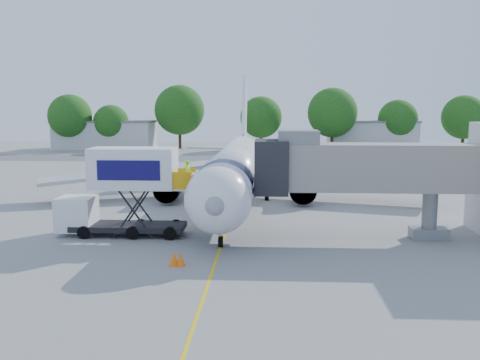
{
  "coord_description": "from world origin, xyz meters",
  "views": [
    {
      "loc": [
        2.71,
        -39.33,
        8.07
      ],
      "look_at": [
        0.85,
        -4.47,
        3.2
      ],
      "focal_mm": 40.0,
      "sensor_mm": 36.0,
      "label": 1
    }
  ],
  "objects_px": {
    "ground_tug": "(163,281)",
    "aircraft": "(235,169)",
    "catering_hiloader": "(124,192)",
    "jet_bridge": "(356,168)"
  },
  "relations": [
    {
      "from": "aircraft",
      "to": "jet_bridge",
      "type": "relative_size",
      "value": 2.71
    },
    {
      "from": "ground_tug",
      "to": "aircraft",
      "type": "bearing_deg",
      "value": 79.54
    },
    {
      "from": "catering_hiloader",
      "to": "aircraft",
      "type": "bearing_deg",
      "value": 60.59
    },
    {
      "from": "ground_tug",
      "to": "catering_hiloader",
      "type": "bearing_deg",
      "value": 106.5
    },
    {
      "from": "aircraft",
      "to": "catering_hiloader",
      "type": "xyz_separation_m",
      "value": [
        -6.27,
        -11.12,
        -0.19
      ]
    },
    {
      "from": "aircraft",
      "to": "ground_tug",
      "type": "xyz_separation_m",
      "value": [
        -1.63,
        -22.19,
        -2.13
      ]
    },
    {
      "from": "catering_hiloader",
      "to": "jet_bridge",
      "type": "bearing_deg",
      "value": 0.01
    },
    {
      "from": "jet_bridge",
      "to": "catering_hiloader",
      "type": "height_order",
      "value": "jet_bridge"
    },
    {
      "from": "jet_bridge",
      "to": "catering_hiloader",
      "type": "xyz_separation_m",
      "value": [
        -14.26,
        -0.0,
        -1.58
      ]
    },
    {
      "from": "aircraft",
      "to": "ground_tug",
      "type": "distance_m",
      "value": 22.35
    }
  ]
}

